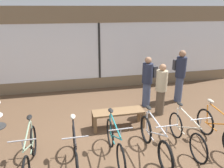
{
  "coord_description": "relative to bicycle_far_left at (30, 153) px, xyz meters",
  "views": [
    {
      "loc": [
        -1.36,
        -4.41,
        3.15
      ],
      "look_at": [
        0.0,
        1.67,
        0.95
      ],
      "focal_mm": 35.0,
      "sensor_mm": 36.0,
      "label": 1
    }
  ],
  "objects": [
    {
      "name": "ground_plane",
      "position": [
        2.17,
        0.48,
        -0.38
      ],
      "size": [
        24.0,
        24.0,
        0.0
      ],
      "primitive_type": "plane",
      "color": "brown"
    },
    {
      "name": "shop_back_wall",
      "position": [
        2.17,
        4.45,
        1.25
      ],
      "size": [
        12.0,
        0.08,
        3.2
      ],
      "color": "#7A664C",
      "rests_on": "ground_plane"
    },
    {
      "name": "bicycle_far_left",
      "position": [
        0.0,
        0.0,
        0.0
      ],
      "size": [
        0.46,
        1.75,
        1.02
      ],
      "color": "black",
      "rests_on": "ground_plane"
    },
    {
      "name": "bicycle_left",
      "position": [
        0.89,
        -0.13,
        -0.01
      ],
      "size": [
        0.46,
        1.68,
        1.02
      ],
      "color": "black",
      "rests_on": "ground_plane"
    },
    {
      "name": "bicycle_center_left",
      "position": [
        1.74,
        -0.04,
        0.0
      ],
      "size": [
        0.46,
        1.71,
        1.02
      ],
      "color": "black",
      "rests_on": "ground_plane"
    },
    {
      "name": "bicycle_center_right",
      "position": [
        2.62,
        -0.11,
        -0.01
      ],
      "size": [
        0.46,
        1.75,
        1.02
      ],
      "color": "black",
      "rests_on": "ground_plane"
    },
    {
      "name": "bicycle_right",
      "position": [
        3.44,
        -0.02,
        -0.01
      ],
      "size": [
        0.46,
        1.64,
        1.01
      ],
      "color": "black",
      "rests_on": "ground_plane"
    },
    {
      "name": "bicycle_far_right",
      "position": [
        4.25,
        -0.06,
        -0.0
      ],
      "size": [
        0.46,
        1.7,
        1.03
      ],
      "color": "black",
      "rests_on": "ground_plane"
    },
    {
      "name": "display_bench",
      "position": [
        2.13,
        1.23,
        0.02
      ],
      "size": [
        1.4,
        0.44,
        0.5
      ],
      "color": "brown",
      "rests_on": "ground_plane"
    },
    {
      "name": "customer_near_rack",
      "position": [
        3.41,
        2.39,
        0.52
      ],
      "size": [
        0.53,
        0.41,
        1.68
      ],
      "color": "#424C6B",
      "rests_on": "ground_plane"
    },
    {
      "name": "customer_by_window",
      "position": [
        4.64,
        2.54,
        0.6
      ],
      "size": [
        0.39,
        0.52,
        1.81
      ],
      "color": "#424C6B",
      "rests_on": "ground_plane"
    },
    {
      "name": "customer_mid_floor",
      "position": [
        3.58,
        1.73,
        0.45
      ],
      "size": [
        0.47,
        0.47,
        1.6
      ],
      "color": "brown",
      "rests_on": "ground_plane"
    }
  ]
}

